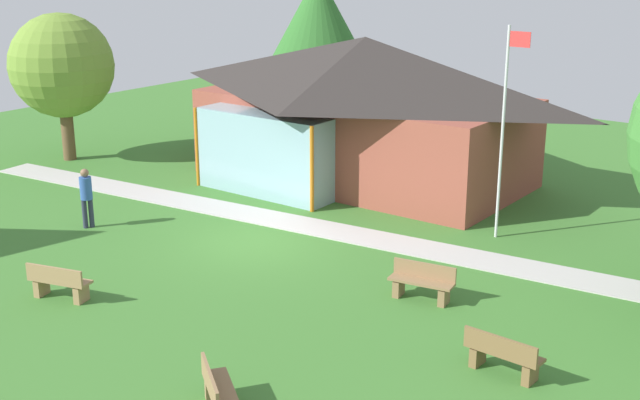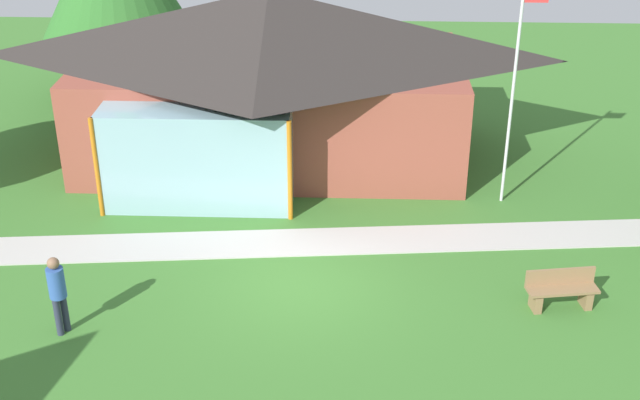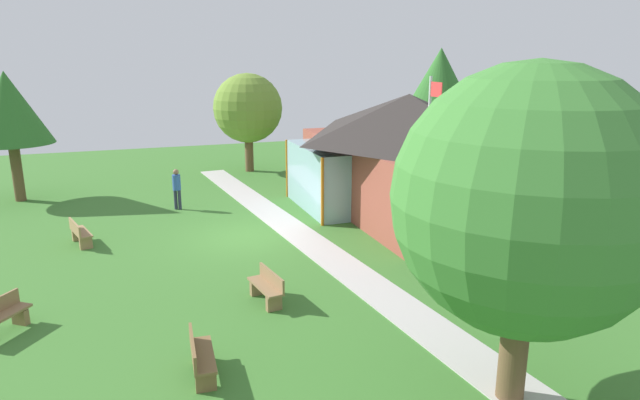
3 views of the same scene
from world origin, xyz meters
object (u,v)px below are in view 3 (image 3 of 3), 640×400
object	(u,v)px
visitor_strolling_lawn	(177,186)
tree_west_hedge	(248,108)
bench_front_center	(80,234)
tree_east_hedge	(528,201)
flagpole	(427,169)
tree_behind_pavilion_left	(439,93)
bench_lawn_far_right	(201,358)
bench_mid_right	(267,288)
pavilion	(403,152)
tree_lawn_corner	(8,109)

from	to	relation	value
visitor_strolling_lawn	tree_west_hedge	xyz separation A→B (m)	(-6.98, 4.64, 2.50)
bench_front_center	tree_east_hedge	distance (m)	15.27
flagpole	tree_behind_pavilion_left	world-z (taller)	tree_behind_pavilion_left
bench_front_center	bench_lawn_far_right	size ratio (longest dim) A/B	1.03
bench_mid_right	tree_west_hedge	world-z (taller)	tree_west_hedge
bench_front_center	visitor_strolling_lawn	bearing A→B (deg)	118.63
pavilion	tree_west_hedge	xyz separation A→B (m)	(-10.34, -4.21, 0.99)
bench_mid_right	tree_lawn_corner	xyz separation A→B (m)	(-14.09, -7.89, 3.71)
bench_front_center	visitor_strolling_lawn	size ratio (longest dim) A/B	0.90
bench_front_center	tree_lawn_corner	distance (m)	8.83
tree_east_hedge	tree_west_hedge	distance (m)	22.89
tree_west_hedge	tree_behind_pavilion_left	xyz separation A→B (m)	(4.91, 9.08, 0.96)
flagpole	tree_lawn_corner	size ratio (longest dim) A/B	1.01
bench_mid_right	tree_west_hedge	size ratio (longest dim) A/B	0.28
tree_east_hedge	tree_behind_pavilion_left	distance (m)	20.14
bench_front_center	tree_east_hedge	size ratio (longest dim) A/B	0.25
bench_mid_right	tree_east_hedge	xyz separation A→B (m)	(5.71, 3.32, 3.50)
tree_east_hedge	tree_behind_pavilion_left	xyz separation A→B (m)	(-17.98, 9.07, 0.58)
flagpole	tree_lawn_corner	xyz separation A→B (m)	(-13.64, -12.81, 0.92)
bench_lawn_far_right	tree_lawn_corner	size ratio (longest dim) A/B	0.27
pavilion	tree_lawn_corner	size ratio (longest dim) A/B	2.04
tree_lawn_corner	bench_front_center	bearing A→B (deg)	21.45
tree_west_hedge	tree_lawn_corner	xyz separation A→B (m)	(3.09, -11.20, 0.60)
bench_front_center	tree_lawn_corner	xyz separation A→B (m)	(-7.45, -2.93, 3.71)
visitor_strolling_lawn	tree_behind_pavilion_left	bearing A→B (deg)	-141.71
bench_lawn_far_right	tree_behind_pavilion_left	size ratio (longest dim) A/B	0.23
bench_front_center	bench_mid_right	size ratio (longest dim) A/B	1.01
bench_front_center	tree_east_hedge	xyz separation A→B (m)	(12.34, 8.28, 3.50)
pavilion	tree_east_hedge	bearing A→B (deg)	-18.51
pavilion	visitor_strolling_lawn	distance (m)	9.59
bench_mid_right	tree_lawn_corner	bearing A→B (deg)	20.09
bench_lawn_far_right	pavilion	bearing A→B (deg)	138.63
flagpole	bench_lawn_far_right	size ratio (longest dim) A/B	3.81
bench_mid_right	tree_behind_pavilion_left	xyz separation A→B (m)	(-12.27, 12.39, 4.07)
bench_front_center	tree_east_hedge	bearing A→B (deg)	18.01
flagpole	tree_west_hedge	size ratio (longest dim) A/B	1.07
tree_east_hedge	bench_mid_right	bearing A→B (deg)	-149.84
bench_lawn_far_right	tree_east_hedge	xyz separation A→B (m)	(2.73, 5.46, 3.50)
tree_west_hedge	tree_behind_pavilion_left	world-z (taller)	tree_behind_pavilion_left
tree_lawn_corner	tree_behind_pavilion_left	distance (m)	20.37
flagpole	bench_mid_right	xyz separation A→B (m)	(0.45, -4.92, -2.79)
flagpole	tree_west_hedge	xyz separation A→B (m)	(-16.73, -1.61, 0.33)
bench_mid_right	bench_lawn_far_right	bearing A→B (deg)	135.16
bench_front_center	tree_west_hedge	xyz separation A→B (m)	(-10.54, 8.27, 3.12)
pavilion	tree_behind_pavilion_left	bearing A→B (deg)	138.08
visitor_strolling_lawn	tree_lawn_corner	xyz separation A→B (m)	(-3.89, -6.56, 3.09)
bench_lawn_far_right	visitor_strolling_lawn	distance (m)	13.22
flagpole	bench_front_center	world-z (taller)	flagpole
flagpole	visitor_strolling_lawn	world-z (taller)	flagpole
pavilion	tree_west_hedge	size ratio (longest dim) A/B	2.15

